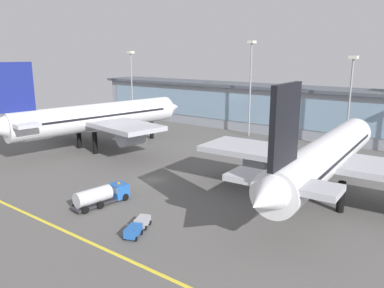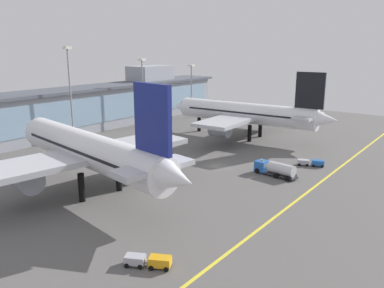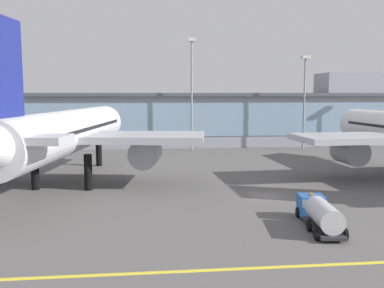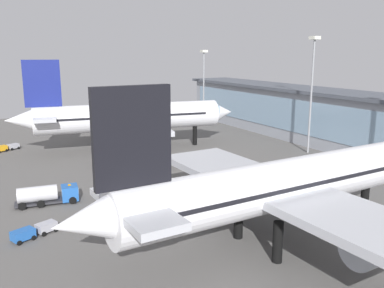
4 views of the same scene
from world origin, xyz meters
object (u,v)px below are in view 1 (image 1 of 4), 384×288
Objects in this scene: apron_light_mast_centre at (131,76)px; apron_light_mast_east at (251,75)px; airliner_near_left at (97,117)px; apron_light_mast_west at (351,89)px; baggage_tug_near at (138,227)px; fuel_tanker_truck at (103,195)px; airliner_near_right at (325,157)px.

apron_light_mast_east is at bearing 4.87° from apron_light_mast_centre.
apron_light_mast_west is (47.96, 33.69, 6.88)m from airliner_near_left.
apron_light_mast_west is at bearing 1.99° from apron_light_mast_centre.
apron_light_mast_west reaches higher than airliner_near_left.
baggage_tug_near is at bearing -114.84° from airliner_near_left.
fuel_tanker_truck reaches higher than baggage_tug_near.
baggage_tug_near is at bearing -73.85° from apron_light_mast_east.
fuel_tanker_truck is 1.61× the size of baggage_tug_near.
baggage_tug_near is at bearing 146.06° from airliner_near_right.
apron_light_mast_west is 68.49m from apron_light_mast_centre.
airliner_near_left is 36.55m from fuel_tanker_truck.
apron_light_mast_centre is at bearing -175.13° from apron_light_mast_east.
fuel_tanker_truck is 0.42× the size of apron_light_mast_west.
baggage_tug_near is (-15.09, -25.23, -6.28)m from airliner_near_right.
apron_light_mast_centre is at bearing 41.87° from airliner_near_left.
apron_light_mast_west is (-6.32, 34.44, 7.42)m from airliner_near_right.
airliner_near_right is 2.21× the size of apron_light_mast_centre.
airliner_near_right is at bearing -82.10° from airliner_near_left.
apron_light_mast_east is (21.57, 34.90, 8.97)m from airliner_near_left.
apron_light_mast_east reaches higher than airliner_near_left.
fuel_tanker_truck is at bearing -83.38° from apron_light_mast_east.
airliner_near_left is at bearing -146.03° from baggage_tug_near.
airliner_near_left is 59.02m from apron_light_mast_west.
apron_light_mast_west is at bearing -2.61° from apron_light_mast_east.
fuel_tanker_truck is 73.78m from apron_light_mast_centre.
fuel_tanker_truck is at bearing -109.39° from apron_light_mast_west.
apron_light_mast_centre is (-48.70, 53.72, 13.61)m from fuel_tanker_truck.
apron_light_mast_centre reaches higher than apron_light_mast_west.
airliner_near_right is at bearing -43.43° from fuel_tanker_truck.
airliner_near_right is 8.85× the size of baggage_tug_near.
airliner_near_left is 2.27× the size of apron_light_mast_centre.
apron_light_mast_west is (19.74, 56.10, 12.98)m from fuel_tanker_truck.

